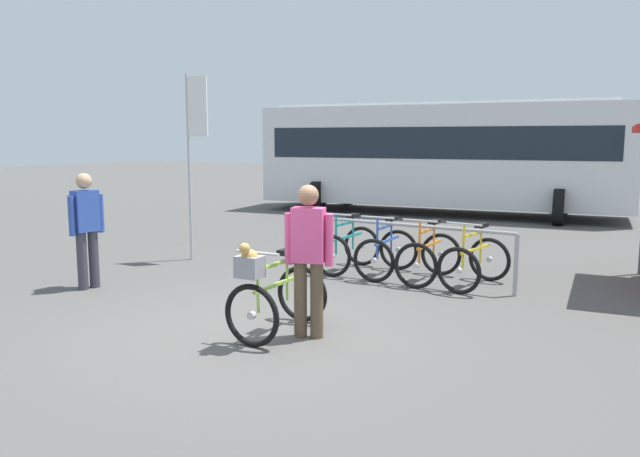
% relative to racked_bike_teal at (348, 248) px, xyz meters
% --- Properties ---
extents(ground_plane, '(80.00, 80.00, 0.00)m').
position_rel_racked_bike_teal_xyz_m(ground_plane, '(0.49, -3.39, -0.37)').
color(ground_plane, '#514F4C').
extents(bike_rack_rail, '(3.20, 0.33, 0.88)m').
position_rel_racked_bike_teal_xyz_m(bike_rack_rail, '(1.14, -0.28, 0.30)').
color(bike_rack_rail, '#99999E').
rests_on(bike_rack_rail, ground).
extents(racked_bike_teal, '(0.71, 1.12, 0.97)m').
position_rel_racked_bike_teal_xyz_m(racked_bike_teal, '(0.00, 0.00, 0.00)').
color(racked_bike_teal, black).
rests_on(racked_bike_teal, ground).
extents(racked_bike_blue, '(0.66, 1.11, 0.97)m').
position_rel_racked_bike_teal_xyz_m(racked_bike_blue, '(0.70, -0.06, 0.00)').
color(racked_bike_blue, black).
rests_on(racked_bike_blue, ground).
extents(racked_bike_orange, '(0.72, 1.14, 0.97)m').
position_rel_racked_bike_teal_xyz_m(racked_bike_orange, '(1.39, -0.12, 0.00)').
color(racked_bike_orange, black).
rests_on(racked_bike_orange, ground).
extents(racked_bike_yellow, '(0.85, 1.21, 0.98)m').
position_rel_racked_bike_teal_xyz_m(racked_bike_yellow, '(2.09, -0.18, 0.00)').
color(racked_bike_yellow, black).
rests_on(racked_bike_yellow, ground).
extents(featured_bicycle, '(0.67, 1.21, 1.09)m').
position_rel_racked_bike_teal_xyz_m(featured_bicycle, '(0.73, -3.43, 0.12)').
color(featured_bicycle, black).
rests_on(featured_bicycle, ground).
extents(person_with_featured_bike, '(0.52, 0.28, 1.64)m').
position_rel_racked_bike_teal_xyz_m(person_with_featured_bike, '(1.08, -3.26, 0.54)').
color(person_with_featured_bike, brown).
rests_on(person_with_featured_bike, ground).
extents(pedestrian_with_backpack, '(0.38, 0.52, 1.64)m').
position_rel_racked_bike_teal_xyz_m(pedestrian_with_backpack, '(-2.76, -2.79, 0.57)').
color(pedestrian_with_backpack, '#383842').
rests_on(pedestrian_with_backpack, ground).
extents(bus_distant, '(10.15, 3.86, 3.08)m').
position_rel_racked_bike_teal_xyz_m(bus_distant, '(-1.04, 8.27, 1.37)').
color(bus_distant, silver).
rests_on(bus_distant, ground).
extents(banner_flag, '(0.45, 0.05, 3.20)m').
position_rel_racked_bike_teal_xyz_m(banner_flag, '(-2.70, -0.43, 1.86)').
color(banner_flag, '#B2B2B7').
rests_on(banner_flag, ground).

